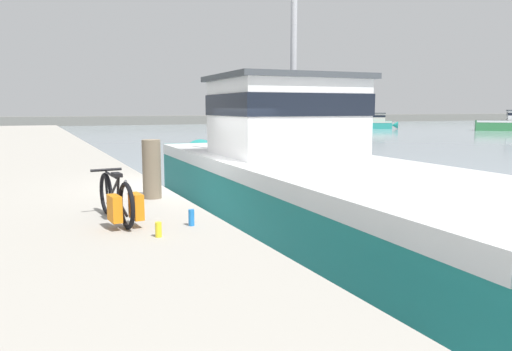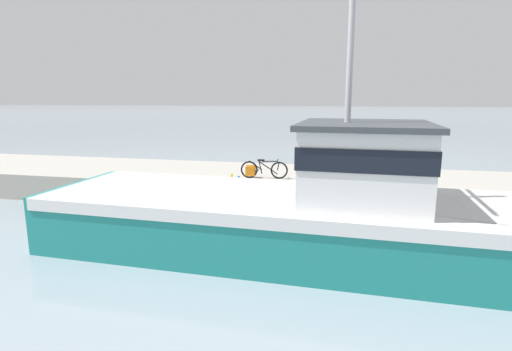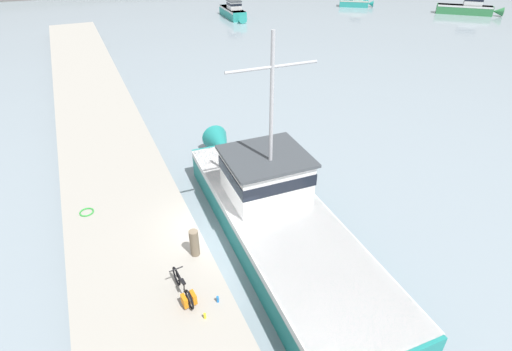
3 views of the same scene
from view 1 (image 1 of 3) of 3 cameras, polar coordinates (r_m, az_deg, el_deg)
ground_plane at (r=10.40m, az=-6.10°, el=-6.28°), size 320.00×320.00×0.00m
dock_pier at (r=9.79m, az=-23.57°, el=-4.88°), size 4.61×80.00×0.96m
far_shoreline at (r=85.03m, az=-1.58°, el=6.45°), size 180.00×5.00×1.34m
fishing_boat_main at (r=10.64m, az=5.56°, el=0.08°), size 4.08×14.82×7.83m
boat_red_outer at (r=63.29m, az=13.60°, el=5.89°), size 4.74×3.88×1.97m
boat_white_moored at (r=53.38m, az=-2.98°, el=5.88°), size 2.25×7.48×2.21m
bicycle_touring at (r=6.94m, az=-15.40°, el=-2.79°), size 0.53×1.67×0.68m
mooring_post at (r=8.74m, az=-11.83°, el=0.72°), size 0.31×0.31×1.01m
water_bottle_on_curb at (r=6.65m, az=-7.40°, el=-4.79°), size 0.08×0.08×0.22m
water_bottle_by_bike at (r=6.15m, az=-11.09°, el=-6.08°), size 0.08×0.08×0.18m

